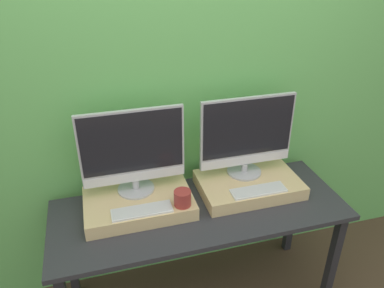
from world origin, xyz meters
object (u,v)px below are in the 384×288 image
Objects in this scene: keyboard_right at (259,190)px; keyboard_left at (142,211)px; monitor_left at (133,151)px; mug at (183,198)px; monitor_right at (247,135)px.

keyboard_left is at bearing 180.00° from keyboard_right.
monitor_left is 1.78× the size of keyboard_right.
keyboard_left is 0.68m from keyboard_right.
mug is (0.23, 0.00, 0.04)m from keyboard_left.
monitor_left is at bearing 90.00° from keyboard_left.
keyboard_left is at bearing 180.00° from mug.
monitor_right is (0.68, 0.21, 0.26)m from keyboard_left.
keyboard_right is at bearing 0.00° from keyboard_left.
monitor_right is 0.33m from keyboard_right.
keyboard_right is at bearing 0.00° from mug.
keyboard_right is (0.00, -0.21, -0.26)m from monitor_right.
keyboard_right is (0.46, 0.00, -0.04)m from mug.
monitor_right is (0.68, 0.00, 0.00)m from monitor_left.
keyboard_left is (-0.00, -0.21, -0.26)m from monitor_left.
keyboard_left is 0.56× the size of monitor_right.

